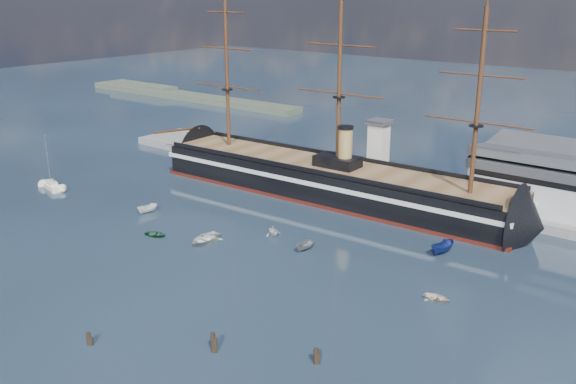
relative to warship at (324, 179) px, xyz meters
The scene contains 16 objects.
ground 20.76m from the warship, 79.23° to the right, with size 600.00×600.00×0.00m, color #1A232F.
quay 21.51m from the warship, 49.21° to the left, with size 180.00×18.00×2.00m, color slate.
quay_tower 15.75m from the warship, 62.37° to the left, with size 5.00×5.00×15.00m.
shoreline 154.83m from the warship, 151.02° to the left, with size 120.00×10.00×4.00m.
warship is the anchor object (origin of this frame).
sailboat 66.43m from the warship, 146.50° to the right, with size 8.82×4.68×13.55m.
motorboat_a 41.15m from the warship, 124.31° to the right, with size 5.74×2.11×2.30m, color white.
motorboat_b 43.45m from the warship, 104.89° to the right, with size 2.81×1.13×1.31m, color #245D39.
motorboat_c 33.80m from the warship, 60.68° to the right, with size 5.29×1.94×2.11m, color slate.
motorboat_d 28.08m from the warship, 75.89° to the right, with size 5.73×2.49×2.10m, color silver.
motorboat_e 55.40m from the warship, 35.92° to the right, with size 2.71×1.09×1.27m, color beige.
motorboat_f 40.35m from the warship, 21.67° to the right, with size 7.09×2.60×2.84m, color navy.
motorboat_g 38.28m from the warship, 91.86° to the right, with size 4.56×1.82×2.13m, color silver.
piling_near_mid 75.46m from the warship, 80.22° to the right, with size 0.64×0.64×2.58m, color black.
piling_near_right 70.68m from the warship, 66.97° to the right, with size 0.64×0.64×3.61m, color black.
piling_far_right 71.18m from the warship, 55.61° to the right, with size 0.64×0.64×2.93m, color black.
Camera 1 is at (78.77, -58.43, 47.21)m, focal length 40.00 mm.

